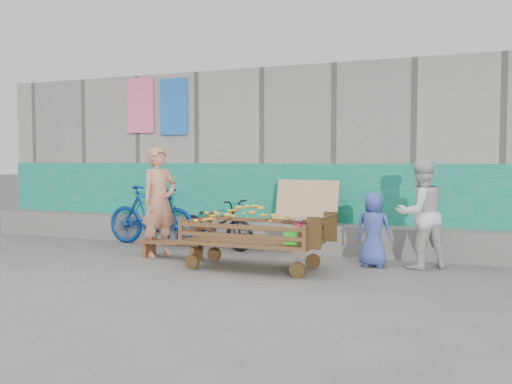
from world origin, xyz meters
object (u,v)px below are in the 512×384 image
at_px(vendor_man, 159,202).
at_px(woman, 420,214).
at_px(child, 373,229).
at_px(bicycle_blue, 151,215).
at_px(bench, 172,246).
at_px(bicycle_dark, 216,224).
at_px(banana_cart, 250,227).

bearing_deg(vendor_man, woman, -60.99).
bearing_deg(child, bicycle_blue, -4.46).
bearing_deg(bicycle_blue, vendor_man, -140.21).
height_order(bench, bicycle_dark, bicycle_dark).
xyz_separation_m(banana_cart, bench, (-1.39, 0.30, -0.37)).
height_order(woman, bicycle_dark, woman).
distance_m(child, bicycle_dark, 2.76).
height_order(bench, vendor_man, vendor_man).
bearing_deg(bicycle_blue, woman, -94.69).
height_order(vendor_man, bicycle_dark, vendor_man).
distance_m(bench, bicycle_blue, 1.48).
relative_size(banana_cart, bench, 1.91).
height_order(vendor_man, woman, vendor_man).
bearing_deg(woman, bench, -28.42).
distance_m(woman, bicycle_dark, 3.34).
distance_m(banana_cart, child, 1.69).
relative_size(bicycle_dark, bicycle_blue, 0.92).
bearing_deg(bench, child, 9.66).
xyz_separation_m(vendor_man, child, (3.18, 0.36, -0.31)).
relative_size(banana_cart, bicycle_dark, 1.26).
bearing_deg(bicycle_blue, child, -97.48).
bearing_deg(child, woman, -163.50).
bearing_deg(bench, bicycle_blue, 135.71).
distance_m(vendor_man, bicycle_dark, 1.15).
xyz_separation_m(banana_cart, child, (1.49, 0.79, -0.05)).
bearing_deg(banana_cart, woman, 23.95).
bearing_deg(child, bench, 12.80).
relative_size(bench, vendor_man, 0.62).
distance_m(banana_cart, bench, 1.47).
height_order(bench, bicycle_blue, bicycle_blue).
xyz_separation_m(woman, bicycle_dark, (-3.30, 0.45, -0.33)).
bearing_deg(banana_cart, vendor_man, 165.97).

